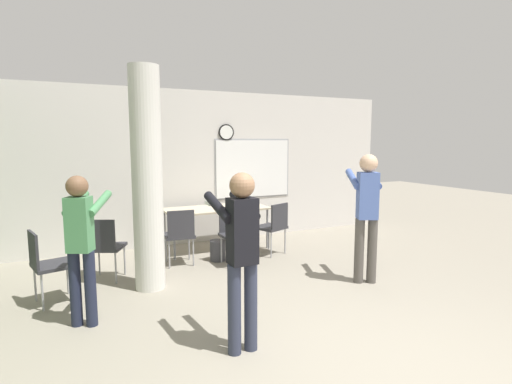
{
  "coord_description": "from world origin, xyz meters",
  "views": [
    {
      "loc": [
        -2.22,
        -2.1,
        1.88
      ],
      "look_at": [
        -0.17,
        2.24,
        1.27
      ],
      "focal_mm": 28.0,
      "sensor_mm": 36.0,
      "label": 1
    }
  ],
  "objects_px": {
    "bottle_on_table": "(245,202)",
    "chair_table_front": "(235,231)",
    "person_watching_back": "(81,238)",
    "person_playing_front": "(241,248)",
    "chair_table_left": "(180,233)",
    "chair_by_left_wall": "(47,261)",
    "chair_near_pillar": "(104,244)",
    "person_playing_side": "(366,208)",
    "folding_table": "(216,210)",
    "chair_table_right": "(273,224)"
  },
  "relations": [
    {
      "from": "chair_table_front",
      "to": "person_playing_side",
      "type": "relative_size",
      "value": 0.51
    },
    {
      "from": "chair_table_front",
      "to": "chair_near_pillar",
      "type": "bearing_deg",
      "value": -179.92
    },
    {
      "from": "folding_table",
      "to": "chair_table_left",
      "type": "bearing_deg",
      "value": -141.56
    },
    {
      "from": "bottle_on_table",
      "to": "person_watching_back",
      "type": "bearing_deg",
      "value": -143.07
    },
    {
      "from": "chair_by_left_wall",
      "to": "chair_near_pillar",
      "type": "bearing_deg",
      "value": 38.98
    },
    {
      "from": "person_watching_back",
      "to": "bottle_on_table",
      "type": "bearing_deg",
      "value": 36.93
    },
    {
      "from": "bottle_on_table",
      "to": "chair_table_front",
      "type": "distance_m",
      "value": 0.95
    },
    {
      "from": "folding_table",
      "to": "person_playing_front",
      "type": "relative_size",
      "value": 1.1
    },
    {
      "from": "chair_table_left",
      "to": "person_playing_front",
      "type": "bearing_deg",
      "value": -92.99
    },
    {
      "from": "chair_near_pillar",
      "to": "bottle_on_table",
      "type": "bearing_deg",
      "value": 17.17
    },
    {
      "from": "chair_table_right",
      "to": "person_watching_back",
      "type": "height_order",
      "value": "person_watching_back"
    },
    {
      "from": "chair_table_right",
      "to": "person_watching_back",
      "type": "distance_m",
      "value": 3.32
    },
    {
      "from": "chair_table_left",
      "to": "person_playing_side",
      "type": "height_order",
      "value": "person_playing_side"
    },
    {
      "from": "chair_near_pillar",
      "to": "person_playing_side",
      "type": "height_order",
      "value": "person_playing_side"
    },
    {
      "from": "chair_by_left_wall",
      "to": "person_playing_side",
      "type": "bearing_deg",
      "value": -14.49
    },
    {
      "from": "chair_table_left",
      "to": "person_watching_back",
      "type": "bearing_deg",
      "value": -132.37
    },
    {
      "from": "person_playing_front",
      "to": "person_playing_side",
      "type": "bearing_deg",
      "value": 22.89
    },
    {
      "from": "person_playing_front",
      "to": "bottle_on_table",
      "type": "bearing_deg",
      "value": 65.67
    },
    {
      "from": "bottle_on_table",
      "to": "chair_table_front",
      "type": "xyz_separation_m",
      "value": [
        -0.5,
        -0.74,
        -0.31
      ]
    },
    {
      "from": "chair_near_pillar",
      "to": "person_playing_front",
      "type": "height_order",
      "value": "person_playing_front"
    },
    {
      "from": "bottle_on_table",
      "to": "person_playing_side",
      "type": "xyz_separation_m",
      "value": [
        0.76,
        -2.26,
        0.19
      ]
    },
    {
      "from": "chair_by_left_wall",
      "to": "person_playing_side",
      "type": "distance_m",
      "value": 3.97
    },
    {
      "from": "chair_by_left_wall",
      "to": "chair_table_left",
      "type": "xyz_separation_m",
      "value": [
        1.75,
        0.78,
        0.0
      ]
    },
    {
      "from": "chair_by_left_wall",
      "to": "chair_near_pillar",
      "type": "distance_m",
      "value": 0.85
    },
    {
      "from": "bottle_on_table",
      "to": "person_playing_front",
      "type": "relative_size",
      "value": 0.14
    },
    {
      "from": "bottle_on_table",
      "to": "chair_by_left_wall",
      "type": "height_order",
      "value": "bottle_on_table"
    },
    {
      "from": "folding_table",
      "to": "person_playing_front",
      "type": "distance_m",
      "value": 3.48
    },
    {
      "from": "bottle_on_table",
      "to": "chair_table_left",
      "type": "bearing_deg",
      "value": -159.14
    },
    {
      "from": "chair_near_pillar",
      "to": "person_playing_side",
      "type": "distance_m",
      "value": 3.54
    },
    {
      "from": "bottle_on_table",
      "to": "chair_by_left_wall",
      "type": "bearing_deg",
      "value": -157.37
    },
    {
      "from": "chair_table_front",
      "to": "person_watching_back",
      "type": "relative_size",
      "value": 0.56
    },
    {
      "from": "person_watching_back",
      "to": "person_playing_front",
      "type": "height_order",
      "value": "person_playing_front"
    },
    {
      "from": "folding_table",
      "to": "chair_table_right",
      "type": "distance_m",
      "value": 1.06
    },
    {
      "from": "person_watching_back",
      "to": "chair_by_left_wall",
      "type": "bearing_deg",
      "value": 115.28
    },
    {
      "from": "bottle_on_table",
      "to": "chair_near_pillar",
      "type": "xyz_separation_m",
      "value": [
        -2.4,
        -0.74,
        -0.31
      ]
    },
    {
      "from": "person_watching_back",
      "to": "person_playing_side",
      "type": "distance_m",
      "value": 3.47
    },
    {
      "from": "chair_near_pillar",
      "to": "folding_table",
      "type": "bearing_deg",
      "value": 25.02
    },
    {
      "from": "person_watching_back",
      "to": "person_playing_side",
      "type": "relative_size",
      "value": 0.9
    },
    {
      "from": "chair_table_left",
      "to": "person_watching_back",
      "type": "xyz_separation_m",
      "value": [
        -1.4,
        -1.53,
        0.4
      ]
    },
    {
      "from": "chair_table_right",
      "to": "chair_by_left_wall",
      "type": "bearing_deg",
      "value": -168.15
    },
    {
      "from": "chair_table_left",
      "to": "chair_table_right",
      "type": "height_order",
      "value": "same"
    },
    {
      "from": "bottle_on_table",
      "to": "folding_table",
      "type": "bearing_deg",
      "value": 162.69
    },
    {
      "from": "person_watching_back",
      "to": "chair_near_pillar",
      "type": "bearing_deg",
      "value": 76.76
    },
    {
      "from": "folding_table",
      "to": "bottle_on_table",
      "type": "xyz_separation_m",
      "value": [
        0.49,
        -0.15,
        0.13
      ]
    },
    {
      "from": "chair_near_pillar",
      "to": "person_playing_front",
      "type": "xyz_separation_m",
      "value": [
        0.95,
        -2.45,
        0.44
      ]
    },
    {
      "from": "person_playing_front",
      "to": "chair_by_left_wall",
      "type": "bearing_deg",
      "value": 130.13
    },
    {
      "from": "chair_near_pillar",
      "to": "chair_table_right",
      "type": "relative_size",
      "value": 1.0
    },
    {
      "from": "bottle_on_table",
      "to": "chair_table_left",
      "type": "height_order",
      "value": "bottle_on_table"
    },
    {
      "from": "folding_table",
      "to": "person_playing_front",
      "type": "bearing_deg",
      "value": -105.97
    },
    {
      "from": "folding_table",
      "to": "chair_table_left",
      "type": "xyz_separation_m",
      "value": [
        -0.82,
        -0.65,
        -0.18
      ]
    }
  ]
}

